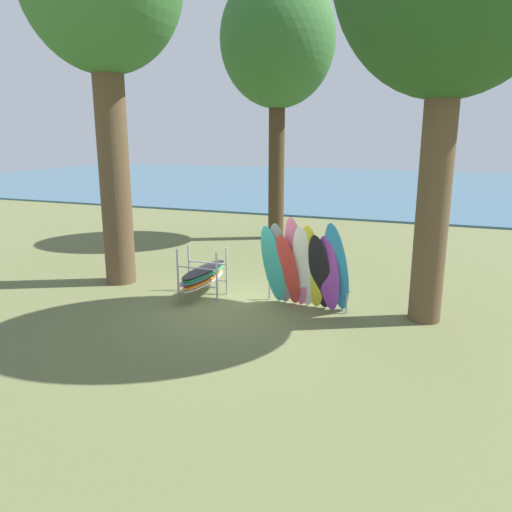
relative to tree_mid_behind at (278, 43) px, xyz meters
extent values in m
plane|color=#60663D|center=(1.92, -8.20, -7.35)|extent=(80.00, 80.00, 0.00)
cube|color=#38607A|center=(1.92, 23.26, -7.30)|extent=(80.00, 36.00, 0.10)
cylinder|color=brown|center=(-2.12, -7.39, -4.05)|extent=(0.82, 0.82, 6.59)
cylinder|color=brown|center=(6.04, -7.46, -4.38)|extent=(0.70, 0.70, 5.94)
cylinder|color=#42301E|center=(0.00, 0.00, -4.29)|extent=(0.62, 0.62, 6.11)
ellipsoid|color=#33662D|center=(0.00, 0.00, 0.11)|extent=(4.27, 4.27, 4.91)
ellipsoid|color=#38B2AD|center=(2.54, -7.77, -6.33)|extent=(0.65, 0.85, 2.04)
ellipsoid|color=gray|center=(2.73, -7.79, -6.29)|extent=(0.58, 0.80, 2.11)
ellipsoid|color=red|center=(2.93, -7.80, -6.42)|extent=(0.69, 0.87, 1.86)
ellipsoid|color=pink|center=(3.13, -7.82, -6.21)|extent=(0.63, 0.79, 2.28)
ellipsoid|color=white|center=(3.32, -7.83, -6.31)|extent=(0.56, 0.78, 2.08)
ellipsoid|color=yellow|center=(3.52, -7.85, -6.29)|extent=(0.61, 0.81, 2.12)
ellipsoid|color=black|center=(3.72, -7.86, -6.39)|extent=(0.63, 0.85, 1.92)
ellipsoid|color=purple|center=(3.91, -7.88, -6.39)|extent=(0.62, 0.70, 1.91)
ellipsoid|color=#2D8ED1|center=(4.11, -7.89, -6.23)|extent=(0.70, 1.01, 2.23)
cylinder|color=#9EA0A5|center=(2.32, -7.38, -7.07)|extent=(0.04, 0.04, 0.55)
cylinder|color=#9EA0A5|center=(4.33, -7.68, -7.07)|extent=(0.04, 0.04, 0.55)
cylinder|color=#9EA0A5|center=(3.32, -7.53, -6.80)|extent=(2.17, 0.38, 0.04)
cylinder|color=#9EA0A5|center=(0.04, -7.96, -6.72)|extent=(0.05, 0.05, 1.25)
cylinder|color=#9EA0A5|center=(1.14, -7.96, -6.72)|extent=(0.05, 0.05, 1.25)
cylinder|color=#9EA0A5|center=(0.04, -7.36, -6.72)|extent=(0.05, 0.05, 1.25)
cylinder|color=#9EA0A5|center=(1.14, -7.36, -6.72)|extent=(0.05, 0.05, 1.25)
cylinder|color=#9EA0A5|center=(0.59, -7.96, -7.00)|extent=(1.10, 0.04, 0.04)
cylinder|color=#9EA0A5|center=(0.59, -7.96, -6.55)|extent=(1.10, 0.04, 0.04)
cylinder|color=#9EA0A5|center=(0.59, -7.36, -7.00)|extent=(1.10, 0.04, 0.04)
cylinder|color=#9EA0A5|center=(0.59, -7.36, -6.55)|extent=(1.10, 0.04, 0.04)
ellipsoid|color=white|center=(0.63, -7.66, -6.95)|extent=(0.54, 2.11, 0.06)
ellipsoid|color=orange|center=(0.62, -7.66, -6.89)|extent=(0.56, 2.11, 0.06)
ellipsoid|color=pink|center=(0.53, -7.66, -6.83)|extent=(0.51, 2.10, 0.06)
ellipsoid|color=#38B2AD|center=(0.63, -7.66, -6.77)|extent=(0.52, 2.11, 0.06)
ellipsoid|color=#339E56|center=(0.64, -7.66, -6.71)|extent=(0.56, 2.11, 0.06)
ellipsoid|color=black|center=(0.64, -7.66, -6.65)|extent=(0.56, 2.11, 0.06)
camera|label=1|loc=(6.25, -18.66, -3.29)|focal=34.88mm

